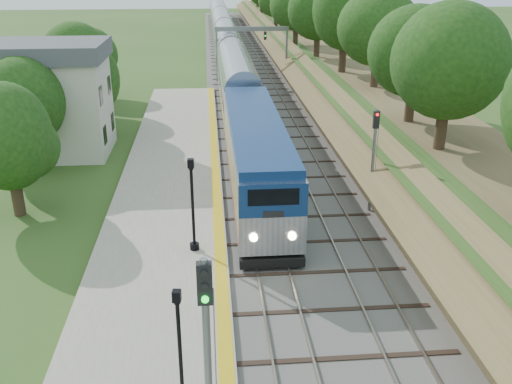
{
  "coord_description": "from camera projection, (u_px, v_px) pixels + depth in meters",
  "views": [
    {
      "loc": [
        -2.67,
        -11.18,
        13.31
      ],
      "look_at": [
        -0.5,
        14.32,
        2.8
      ],
      "focal_mm": 40.0,
      "sensor_mm": 36.0,
      "label": 1
    }
  ],
  "objects": [
    {
      "name": "embankment",
      "position": [
        312.0,
        57.0,
        70.94
      ],
      "size": [
        10.64,
        170.0,
        11.7
      ],
      "color": "brown",
      "rests_on": "ground"
    },
    {
      "name": "lamppost_mid",
      "position": [
        180.0,
        353.0,
        17.41
      ],
      "size": [
        0.39,
        0.39,
        3.98
      ],
      "color": "black",
      "rests_on": "platform"
    },
    {
      "name": "station_building",
      "position": [
        49.0,
        98.0,
        40.57
      ],
      "size": [
        8.6,
        6.6,
        8.0
      ],
      "color": "beige",
      "rests_on": "ground"
    },
    {
      "name": "signal_platform",
      "position": [
        207.0,
        346.0,
        14.26
      ],
      "size": [
        0.38,
        0.3,
        6.42
      ],
      "color": "slate",
      "rests_on": "platform"
    },
    {
      "name": "train",
      "position": [
        225.0,
        42.0,
        80.88
      ],
      "size": [
        3.07,
        123.17,
        4.52
      ],
      "color": "black",
      "rests_on": "trackbed"
    },
    {
      "name": "signal_farside",
      "position": [
        374.0,
        150.0,
        30.89
      ],
      "size": [
        0.32,
        0.25,
        5.82
      ],
      "color": "slate",
      "rests_on": "ground"
    },
    {
      "name": "signal_gantry",
      "position": [
        252.0,
        39.0,
        64.62
      ],
      "size": [
        8.4,
        0.38,
        6.2
      ],
      "color": "slate",
      "rests_on": "ground"
    },
    {
      "name": "yellow_stripe",
      "position": [
        218.0,
        223.0,
        29.99
      ],
      "size": [
        0.55,
        68.0,
        0.01
      ],
      "primitive_type": "cube",
      "color": "gold",
      "rests_on": "platform"
    },
    {
      "name": "trackbed",
      "position": [
        245.0,
        73.0,
        71.0
      ],
      "size": [
        9.5,
        170.0,
        0.28
      ],
      "color": "#4C4944",
      "rests_on": "ground"
    },
    {
      "name": "trees_behind_platform",
      "position": [
        58.0,
        127.0,
        32.02
      ],
      "size": [
        7.82,
        53.32,
        7.21
      ],
      "color": "#332316",
      "rests_on": "ground"
    },
    {
      "name": "lamppost_far",
      "position": [
        193.0,
        210.0,
        26.58
      ],
      "size": [
        0.45,
        0.45,
        4.57
      ],
      "color": "black",
      "rests_on": "platform"
    },
    {
      "name": "platform",
      "position": [
        164.0,
        229.0,
        29.84
      ],
      "size": [
        6.4,
        68.0,
        0.38
      ],
      "primitive_type": "cube",
      "color": "gray",
      "rests_on": "ground"
    }
  ]
}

